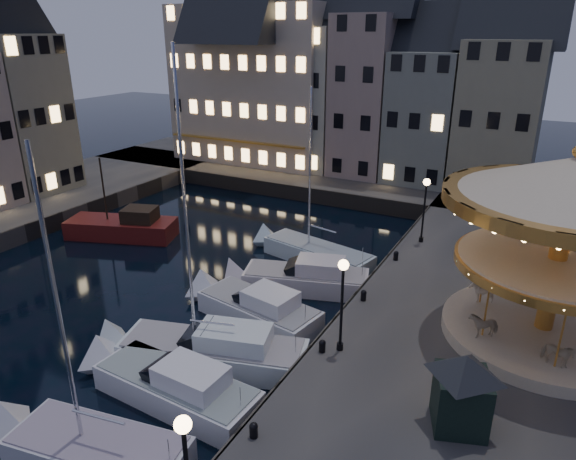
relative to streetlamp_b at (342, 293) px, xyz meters
The scene contains 28 objects.
ground 8.31m from the streetlamp_b, behind, with size 160.00×160.00×0.00m, color black.
quay_east 9.09m from the streetlamp_b, 36.33° to the left, with size 16.00×56.00×1.30m, color #474442.
quay_north 31.17m from the streetlamp_b, 119.38° to the left, with size 44.00×12.00×1.30m, color #474442.
quaywall_e 6.15m from the streetlamp_b, 103.50° to the left, with size 0.15×44.00×1.30m, color #47423A.
quaywall_n 25.03m from the streetlamp_b, 122.15° to the left, with size 48.00×0.15×1.30m, color #47423A.
streetlamp_b is the anchor object (origin of this frame).
streetlamp_c 13.50m from the streetlamp_b, 90.00° to the left, with size 0.44×0.44×4.17m.
bollard_a 6.50m from the streetlamp_b, 95.71° to the right, with size 0.30×0.30×0.57m.
bollard_b 2.54m from the streetlamp_b, 140.19° to the right, with size 0.30×0.30×0.57m.
bollard_c 5.14m from the streetlamp_b, 97.59° to the left, with size 0.30×0.30×0.57m.
bollard_d 10.30m from the streetlamp_b, 93.43° to the left, with size 0.30×0.30×0.57m.
townhouse_na 39.60m from the streetlamp_b, 132.64° to the left, with size 5.50×8.00×12.80m.
townhouse_nb 36.20m from the streetlamp_b, 126.23° to the left, with size 6.16×8.00×13.80m.
townhouse_nc 33.09m from the streetlamp_b, 117.66° to the left, with size 6.82×8.00×14.80m.
townhouse_nd 30.95m from the streetlamp_b, 108.05° to the left, with size 5.50×8.00×15.80m.
townhouse_ne 29.51m from the streetlamp_b, 97.85° to the left, with size 6.16×8.00×12.80m.
townhouse_nf 29.38m from the streetlamp_b, 85.96° to the left, with size 6.82×8.00×13.80m.
townhouse_wc 34.94m from the streetlamp_b, 163.32° to the left, with size 8.80×5.50×14.20m.
hotel_corner 36.38m from the streetlamp_b, 126.17° to the left, with size 17.60×9.00×16.80m.
motorboat_a 10.90m from the streetlamp_b, 124.55° to the right, with size 7.33×3.43×12.11m.
motorboat_b 7.90m from the streetlamp_b, 139.92° to the right, with size 8.10×2.72×2.15m.
motorboat_c 6.82m from the streetlamp_b, 160.38° to the right, with size 9.29×4.73×12.38m.
motorboat_d 7.03m from the streetlamp_b, 158.41° to the left, with size 7.62×3.70×2.15m.
motorboat_e 8.80m from the streetlamp_b, 129.09° to the left, with size 8.09×4.47×2.15m.
motorboat_f 12.49m from the streetlamp_b, 121.45° to the left, with size 8.50×3.85×11.27m.
red_fishing_boat 21.48m from the streetlamp_b, 159.18° to the left, with size 8.08×5.03×5.99m.
carousel 9.50m from the streetlamp_b, 33.91° to the left, with size 9.78×9.78×8.56m.
ticket_kiosk 5.80m from the streetlamp_b, 23.32° to the right, with size 2.73×2.73×3.20m.
Camera 1 is at (13.88, -16.31, 13.90)m, focal length 32.00 mm.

